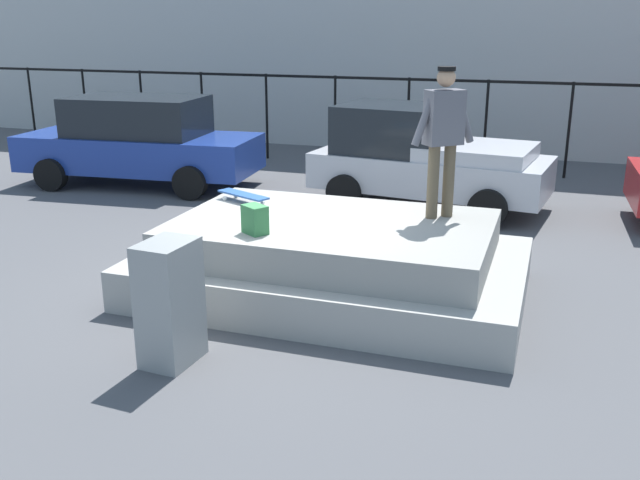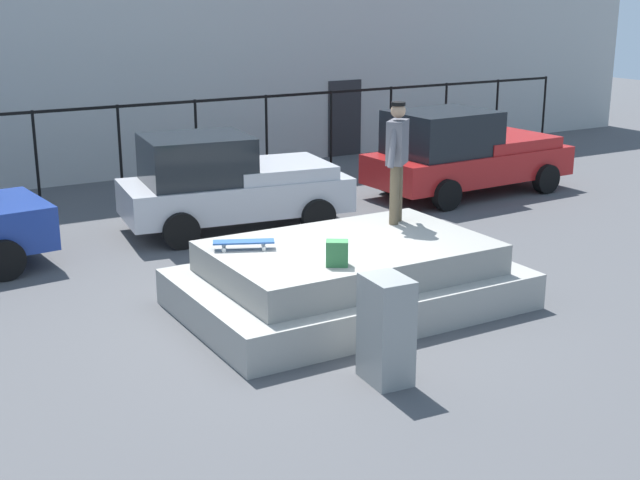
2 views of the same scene
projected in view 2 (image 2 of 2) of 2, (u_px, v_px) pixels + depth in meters
The scene contains 10 objects.
ground_plane at pixel (308, 318), 11.74m from camera, with size 60.00×60.00×0.00m, color #4C4C4F.
concrete_ledge at pixel (349, 278), 12.09m from camera, with size 4.60×2.96×0.92m.
skateboarder at pixel (397, 153), 12.72m from camera, with size 0.70×0.63×1.81m.
skateboard at pixel (244, 242), 11.63m from camera, with size 0.83×0.52×0.12m.
backpack at pixel (337, 253), 10.93m from camera, with size 0.28×0.20×0.33m, color #33723F.
car_silver_pickup_mid at pixel (228, 183), 15.86m from camera, with size 4.30×2.40×1.79m.
car_red_pickup_far at pixel (463, 153), 18.63m from camera, with size 4.66×2.24×1.85m.
utility_box at pixel (386, 330), 9.70m from camera, with size 0.44×0.60×1.24m, color gray.
fence_row at pixel (119, 137), 17.98m from camera, with size 24.06×0.06×2.01m.
warehouse_building at pixel (46, 43), 22.29m from camera, with size 34.50×7.84×5.92m.
Camera 2 is at (-5.38, -9.56, 4.29)m, focal length 48.55 mm.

